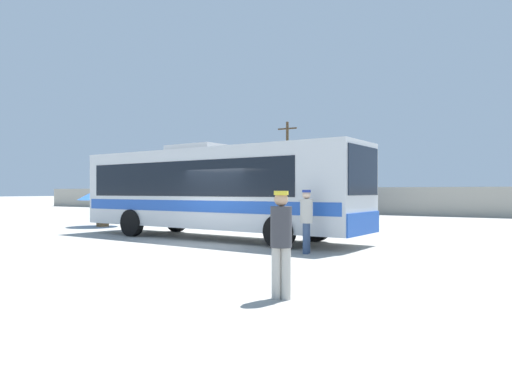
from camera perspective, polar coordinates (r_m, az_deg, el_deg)
name	(u,v)px	position (r m, az deg, el deg)	size (l,w,h in m)	color
ground_plane	(326,225)	(24.00, 8.72, -4.11)	(300.00, 300.00, 0.00)	#A3A099
perimeter_wall	(390,201)	(35.60, 16.32, -1.09)	(80.00, 0.30, 2.07)	#9E998C
coach_bus_silver_blue	(212,188)	(17.15, -5.49, 0.51)	(11.74, 3.25, 3.52)	silver
attendant_by_bus_door	(306,217)	(12.92, 6.31, -3.15)	(0.39, 0.39, 1.79)	#33476B
passenger_waiting_on_apron	(281,237)	(7.45, 3.15, -5.68)	(0.44, 0.44, 1.76)	#B7B2A8
vendor_umbrella_near_gate_blue	(103,194)	(24.02, -18.58, -0.20)	(2.44, 2.44, 2.00)	gray
parked_car_leftmost_maroon	(210,203)	(37.81, -5.71, -1.37)	(4.34, 2.23, 1.53)	maroon
parked_car_second_dark_blue	(276,204)	(35.14, 2.50, -1.52)	(4.52, 2.05, 1.46)	navy
parked_car_third_dark_blue	(345,205)	(32.96, 11.06, -1.62)	(4.09, 2.14, 1.47)	navy
utility_pole_near	(287,164)	(40.64, 3.93, 3.44)	(1.80, 0.24, 7.93)	#4C3823
roadside_tree_left	(190,169)	(47.23, -8.25, 2.83)	(3.71, 3.71, 5.62)	brown
roadside_tree_midleft	(293,159)	(41.16, 4.67, 4.12)	(3.66, 3.66, 6.24)	brown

